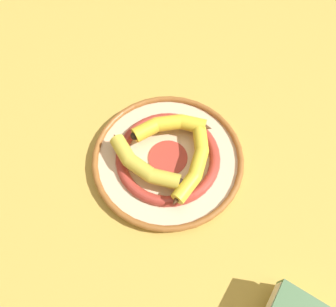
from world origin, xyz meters
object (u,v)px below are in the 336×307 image
object	(u,v)px
decorative_bowl	(168,158)
banana_a	(141,165)
banana_b	(195,164)
banana_c	(171,125)

from	to	relation	value
decorative_bowl	banana_a	distance (m)	0.07
banana_a	banana_b	bearing A→B (deg)	37.62
banana_a	banana_c	distance (m)	0.11
decorative_bowl	banana_b	bearing A→B (deg)	63.80
banana_b	banana_c	distance (m)	0.11
banana_a	decorative_bowl	bearing A→B (deg)	67.12
banana_c	banana_a	bearing A→B (deg)	48.81
decorative_bowl	banana_c	xyz separation A→B (m)	(-0.06, 0.00, 0.03)
banana_b	decorative_bowl	bearing A→B (deg)	77.64
decorative_bowl	banana_a	xyz separation A→B (m)	(0.04, -0.05, 0.03)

